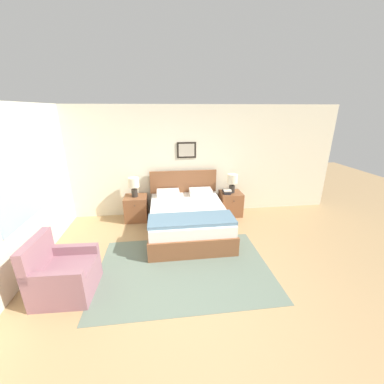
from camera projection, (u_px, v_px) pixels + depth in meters
The scene contains 13 objects.
ground_plane at pixel (202, 300), 3.24m from camera, with size 16.00×16.00×0.00m, color tan.
wall_back at pixel (182, 162), 5.65m from camera, with size 7.63×0.09×2.60m.
wall_left at pixel (31, 185), 3.89m from camera, with size 0.08×5.40×2.60m.
area_rug_main at pixel (184, 268), 3.89m from camera, with size 2.79×1.93×0.01m.
bed at pixel (188, 218), 4.98m from camera, with size 1.60×2.01×1.11m.
armchair at pixel (63, 275), 3.29m from camera, with size 0.79×0.77×0.88m.
nightstand_near_window at pixel (136, 208), 5.54m from camera, with size 0.51×0.52×0.58m.
nightstand_by_door at pixel (230, 203), 5.82m from camera, with size 0.51×0.52×0.58m.
table_lamp_near_window at pixel (134, 184), 5.35m from camera, with size 0.25×0.25×0.45m.
table_lamp_by_door at pixel (232, 181), 5.63m from camera, with size 0.25×0.25×0.45m.
book_thick_bottom at pixel (227, 193), 5.65m from camera, with size 0.17×0.26×0.03m.
book_hardcover_middle at pixel (227, 191), 5.64m from camera, with size 0.20×0.22×0.04m.
book_novel_upper at pixel (227, 190), 5.63m from camera, with size 0.20×0.25×0.03m.
Camera 1 is at (-0.46, -2.53, 2.49)m, focal length 22.00 mm.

